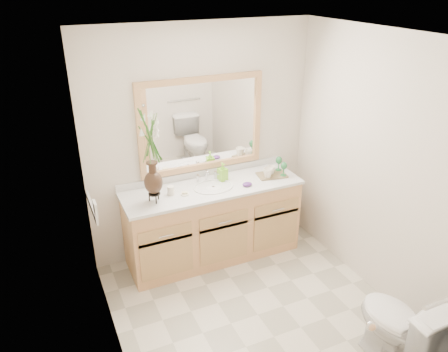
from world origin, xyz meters
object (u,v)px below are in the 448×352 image
toilet (400,329)px  tray (272,175)px  flower_vase (151,145)px  tumbler (171,190)px  soap_bottle (223,172)px

toilet → tray: (-0.02, 1.91, 0.47)m
flower_vase → tray: size_ratio=2.74×
toilet → tray: bearing=-89.3°
tray → tumbler: bearing=-172.0°
flower_vase → soap_bottle: flower_vase is taller
flower_vase → tumbler: bearing=21.0°
toilet → flower_vase: (-1.32, 1.87, 1.03)m
flower_vase → tray: flower_vase is taller
soap_bottle → tray: 0.54m
flower_vase → tumbler: size_ratio=9.46×
tumbler → soap_bottle: (0.59, 0.09, 0.04)m
soap_bottle → tray: bearing=-24.4°
toilet → tray: size_ratio=2.47×
flower_vase → tumbler: (0.18, 0.07, -0.52)m
flower_vase → toilet: bearing=-54.8°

